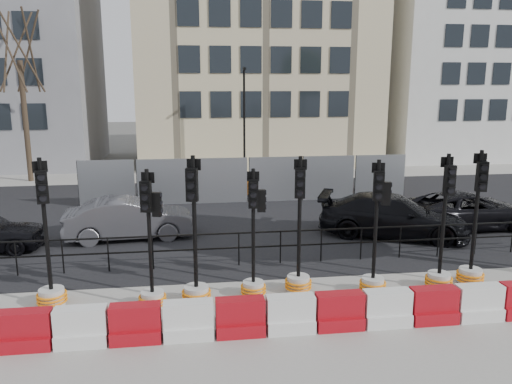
{
  "coord_description": "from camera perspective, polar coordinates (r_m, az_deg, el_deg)",
  "views": [
    {
      "loc": [
        -2.51,
        -12.22,
        5.06
      ],
      "look_at": [
        -0.47,
        3.0,
        1.76
      ],
      "focal_mm": 35.0,
      "sensor_mm": 36.0,
      "label": 1
    }
  ],
  "objects": [
    {
      "name": "barrier_row",
      "position": [
        10.82,
        6.75,
        -13.67
      ],
      "size": [
        12.55,
        0.5,
        0.8
      ],
      "color": "#B30F0E",
      "rests_on": "ground"
    },
    {
      "name": "traffic_signal_h",
      "position": [
        14.04,
        23.46,
        -6.92
      ],
      "size": [
        0.69,
        0.69,
        3.5
      ],
      "rotation": [
        0.0,
        0.0,
        -0.16
      ],
      "color": "silver",
      "rests_on": "ground"
    },
    {
      "name": "traffic_signal_f",
      "position": [
        12.67,
        13.37,
        -7.87
      ],
      "size": [
        0.66,
        0.66,
        3.35
      ],
      "rotation": [
        0.0,
        0.0,
        -0.23
      ],
      "color": "silver",
      "rests_on": "ground"
    },
    {
      "name": "building_cream",
      "position": [
        34.73,
        -0.15,
        18.64
      ],
      "size": [
        15.0,
        10.06,
        18.0
      ],
      "color": "#C4B28F",
      "rests_on": "ground"
    },
    {
      "name": "tree_bare_far",
      "position": [
        29.04,
        -25.47,
        14.14
      ],
      "size": [
        2.0,
        2.0,
        9.0
      ],
      "color": "#473828",
      "rests_on": "ground"
    },
    {
      "name": "traffic_signal_a",
      "position": [
        12.61,
        -22.48,
        -8.96
      ],
      "size": [
        0.69,
        0.69,
        3.5
      ],
      "rotation": [
        0.0,
        0.0,
        0.3
      ],
      "color": "silver",
      "rests_on": "ground"
    },
    {
      "name": "traffic_signal_c",
      "position": [
        11.88,
        -6.9,
        -9.34
      ],
      "size": [
        0.7,
        0.7,
        3.53
      ],
      "rotation": [
        0.0,
        0.0,
        -0.29
      ],
      "color": "silver",
      "rests_on": "ground"
    },
    {
      "name": "traffic_signal_d",
      "position": [
        12.17,
        -0.26,
        -8.6
      ],
      "size": [
        0.62,
        0.62,
        3.17
      ],
      "rotation": [
        0.0,
        0.0,
        -0.1
      ],
      "color": "silver",
      "rests_on": "ground"
    },
    {
      "name": "sidewalk_far",
      "position": [
        28.78,
        -2.53,
        2.01
      ],
      "size": [
        40.0,
        4.0,
        0.02
      ],
      "primitive_type": "cube",
      "color": "gray",
      "rests_on": "ground"
    },
    {
      "name": "traffic_signal_g",
      "position": [
        13.45,
        20.33,
        -7.53
      ],
      "size": [
        0.68,
        0.68,
        3.45
      ],
      "rotation": [
        0.0,
        0.0,
        -0.01
      ],
      "color": "silver",
      "rests_on": "ground"
    },
    {
      "name": "ground",
      "position": [
        13.47,
        3.73,
        -9.97
      ],
      "size": [
        120.0,
        120.0,
        0.0
      ],
      "primitive_type": "plane",
      "color": "#51514C",
      "rests_on": "ground"
    },
    {
      "name": "heras_fencing",
      "position": [
        22.73,
        0.27,
        0.95
      ],
      "size": [
        14.33,
        1.72,
        2.0
      ],
      "color": "#909398",
      "rests_on": "ground"
    },
    {
      "name": "road",
      "position": [
        20.03,
        -0.2,
        -2.46
      ],
      "size": [
        40.0,
        14.0,
        0.03
      ],
      "primitive_type": "cube",
      "color": "black",
      "rests_on": "ground"
    },
    {
      "name": "car_b",
      "position": [
        17.18,
        -14.23,
        -2.98
      ],
      "size": [
        2.28,
        4.5,
        1.39
      ],
      "primitive_type": "imported",
      "rotation": [
        0.0,
        0.0,
        1.67
      ],
      "color": "#48484D",
      "rests_on": "ground"
    },
    {
      "name": "lamp_post_far",
      "position": [
        27.43,
        -1.35,
        8.29
      ],
      "size": [
        0.12,
        0.56,
        6.0
      ],
      "color": "black",
      "rests_on": "ground"
    },
    {
      "name": "car_c",
      "position": [
        17.54,
        15.38,
        -2.64
      ],
      "size": [
        5.63,
        6.43,
        1.44
      ],
      "primitive_type": "imported",
      "rotation": [
        0.0,
        0.0,
        1.16
      ],
      "color": "black",
      "rests_on": "ground"
    },
    {
      "name": "car_d",
      "position": [
        19.48,
        22.97,
        -1.92
      ],
      "size": [
        2.72,
        4.98,
        1.31
      ],
      "primitive_type": "imported",
      "rotation": [
        0.0,
        0.0,
        1.63
      ],
      "color": "black",
      "rests_on": "ground"
    },
    {
      "name": "building_grey",
      "position": [
        36.14,
        -27.04,
        13.93
      ],
      "size": [
        11.0,
        9.06,
        14.0
      ],
      "color": "gray",
      "rests_on": "ground"
    },
    {
      "name": "kerb_railing",
      "position": [
        14.34,
        2.82,
        -5.65
      ],
      "size": [
        18.0,
        0.04,
        1.0
      ],
      "color": "black",
      "rests_on": "ground"
    },
    {
      "name": "traffic_signal_e",
      "position": [
        12.49,
        4.89,
        -8.32
      ],
      "size": [
        0.67,
        0.67,
        3.42
      ],
      "rotation": [
        0.0,
        0.0,
        -0.23
      ],
      "color": "silver",
      "rests_on": "ground"
    },
    {
      "name": "traffic_signal_b",
      "position": [
        11.82,
        -11.83,
        -9.4
      ],
      "size": [
        0.64,
        0.64,
        3.26
      ],
      "rotation": [
        0.0,
        0.0,
        -0.25
      ],
      "color": "silver",
      "rests_on": "ground"
    },
    {
      "name": "building_white",
      "position": [
        39.49,
        22.85,
        15.49
      ],
      "size": [
        12.0,
        9.06,
        16.0
      ],
      "color": "silver",
      "rests_on": "ground"
    },
    {
      "name": "sidewalk_near",
      "position": [
        10.81,
        6.97,
        -15.82
      ],
      "size": [
        40.0,
        6.0,
        0.02
      ],
      "primitive_type": "cube",
      "color": "gray",
      "rests_on": "ground"
    }
  ]
}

